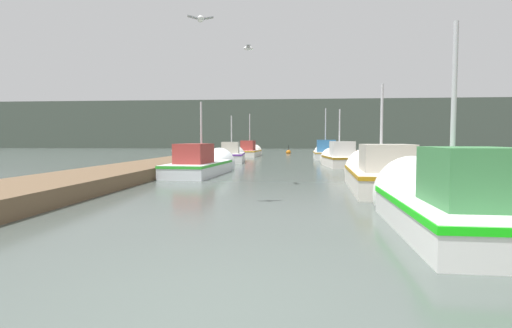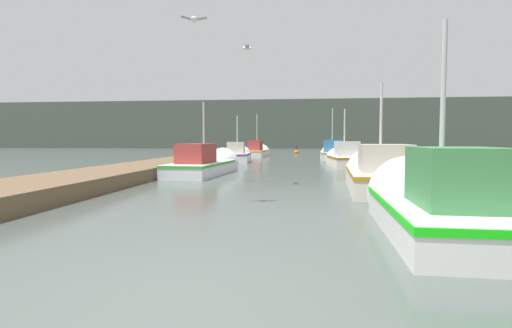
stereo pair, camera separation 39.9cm
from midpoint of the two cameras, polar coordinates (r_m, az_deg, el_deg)
name	(u,v)px [view 2 (the right image)]	position (r m, az deg, el deg)	size (l,w,h in m)	color
ground_plane	(176,317)	(3.53, -8.02, -20.89)	(200.00, 200.00, 0.00)	#47514C
dock_left	(169,165)	(20.20, -11.83, -0.09)	(2.66, 40.00, 0.43)	brown
dock_right	(403,166)	(19.73, 20.81, -0.33)	(2.66, 40.00, 0.43)	brown
distant_shore_ridge	(298,126)	(72.87, 6.17, 5.47)	(120.00, 16.00, 7.99)	#424C42
fishing_boat_0	(436,204)	(7.25, 25.77, -5.15)	(1.93, 4.59, 3.87)	silver
fishing_boat_1	(378,174)	(12.71, 17.94, -1.32)	(2.12, 5.73, 3.64)	silver
fishing_boat_2	(206,164)	(17.14, -6.51, -0.04)	(2.07, 5.79, 3.56)	silver
fishing_boat_3	(344,158)	(22.31, 12.90, 0.81)	(1.76, 4.56, 3.50)	silver
fishing_boat_4	(238,156)	(26.46, -2.19, 1.21)	(1.93, 5.15, 3.47)	silver
fishing_boat_5	(332,153)	(30.71, 11.17, 1.55)	(1.80, 5.04, 4.32)	silver
fishing_boat_6	(257,151)	(35.23, 0.52, 1.82)	(1.82, 5.50, 4.20)	silver
mooring_piling_0	(179,162)	(17.06, -10.34, 0.28)	(0.34, 0.34, 1.01)	#473523
mooring_piling_1	(417,174)	(12.08, 22.91, -1.28)	(0.27, 0.27, 1.00)	#473523
channel_buoy	(296,152)	(41.57, 6.08, 1.68)	(0.51, 0.51, 1.01)	#BF6513
seagull_lead	(247,48)	(12.68, -0.34, 16.22)	(0.30, 0.56, 0.12)	white
seagull_1	(194,19)	(9.12, -7.52, 19.82)	(0.56, 0.31, 0.12)	white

